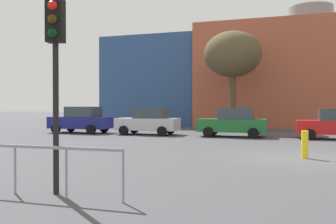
% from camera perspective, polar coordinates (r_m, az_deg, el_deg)
% --- Properties ---
extents(ground_plane, '(200.00, 200.00, 0.00)m').
position_cam_1_polar(ground_plane, '(13.63, 19.97, -6.91)').
color(ground_plane, '#47474C').
extents(building_backdrop, '(39.20, 11.54, 11.24)m').
position_cam_1_polar(building_backdrop, '(36.53, 21.83, 5.04)').
color(building_backdrop, '#B2563D').
rests_on(building_backdrop, ground_plane).
extents(parked_car_0, '(4.22, 2.07, 1.83)m').
position_cam_1_polar(parked_car_0, '(25.49, -13.73, -1.24)').
color(parked_car_0, navy).
rests_on(parked_car_0, ground_plane).
extents(parked_car_1, '(4.04, 1.98, 1.75)m').
position_cam_1_polar(parked_car_1, '(23.31, -3.16, -1.50)').
color(parked_car_1, silver).
rests_on(parked_car_1, ground_plane).
extents(parked_car_2, '(4.07, 2.00, 1.76)m').
position_cam_1_polar(parked_car_2, '(21.99, 10.42, -1.64)').
color(parked_car_2, '#1E662D').
rests_on(parked_car_2, ground_plane).
extents(parked_car_3, '(3.95, 1.94, 1.71)m').
position_cam_1_polar(parked_car_3, '(22.04, 25.09, -1.77)').
color(parked_car_3, red).
rests_on(parked_car_3, ground_plane).
extents(traffic_light_near_left, '(0.40, 0.39, 4.07)m').
position_cam_1_polar(traffic_light_near_left, '(7.85, -17.64, 9.30)').
color(traffic_light_near_left, black).
rests_on(traffic_light_near_left, ground_plane).
extents(bare_tree_0, '(4.35, 4.35, 7.58)m').
position_cam_1_polar(bare_tree_0, '(27.82, 10.32, 9.00)').
color(bare_tree_0, brown).
rests_on(bare_tree_0, ground_plane).
extents(bollard_yellow_1, '(0.24, 0.24, 0.98)m').
position_cam_1_polar(bollard_yellow_1, '(13.54, 21.07, -4.88)').
color(bollard_yellow_1, yellow).
rests_on(bollard_yellow_1, ground_plane).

